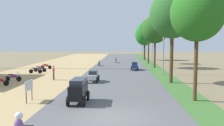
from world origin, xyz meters
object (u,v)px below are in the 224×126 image
at_px(parked_motorbike_second, 0,81).
at_px(streetlamp_near, 164,41).
at_px(median_tree_fifth, 145,34).
at_px(motorbike_ahead_third, 116,60).
at_px(car_sedan_silver, 93,76).
at_px(parked_motorbike_sixth, 46,66).
at_px(pedestrian_on_shoulder, 54,72).
at_px(median_tree_third, 155,29).
at_px(parked_motorbike_third, 13,77).
at_px(utility_pole_near, 173,38).
at_px(median_tree_second, 172,14).
at_px(street_signboard, 29,87).
at_px(median_tree_nearest, 197,13).
at_px(median_tree_fourth, 149,27).
at_px(parked_motorbike_fourth, 36,70).
at_px(car_van_black, 79,89).
at_px(parked_motorbike_fifth, 40,68).
at_px(car_hatchback_blue, 135,66).
at_px(motorbike_ahead_second, 99,63).
at_px(streetlamp_mid, 152,43).
at_px(streetlamp_far, 142,42).

bearing_deg(parked_motorbike_second, streetlamp_near, 27.27).
distance_m(median_tree_fifth, motorbike_ahead_third, 11.58).
bearing_deg(car_sedan_silver, parked_motorbike_sixth, 127.69).
relative_size(parked_motorbike_second, pedestrian_on_shoulder, 1.11).
bearing_deg(median_tree_third, parked_motorbike_second, -135.25).
relative_size(parked_motorbike_third, utility_pole_near, 0.19).
relative_size(median_tree_second, utility_pole_near, 1.00).
bearing_deg(street_signboard, motorbike_ahead_third, 80.66).
bearing_deg(median_tree_nearest, median_tree_fourth, 90.44).
distance_m(street_signboard, median_tree_second, 15.38).
bearing_deg(median_tree_fifth, median_tree_nearest, -89.75).
distance_m(pedestrian_on_shoulder, median_tree_fifth, 32.80).
distance_m(parked_motorbike_fourth, median_tree_fifth, 30.23).
bearing_deg(parked_motorbike_sixth, median_tree_fifth, 48.81).
relative_size(streetlamp_near, motorbike_ahead_third, 4.21).
bearing_deg(car_sedan_silver, car_van_black, -89.34).
bearing_deg(car_sedan_silver, streetlamp_near, 36.57).
relative_size(median_tree_nearest, streetlamp_near, 1.09).
xyz_separation_m(parked_motorbike_second, utility_pole_near, (19.64, 15.80, 4.35)).
distance_m(median_tree_fifth, car_van_black, 40.63).
height_order(streetlamp_near, utility_pole_near, utility_pole_near).
bearing_deg(parked_motorbike_third, car_van_black, -44.60).
distance_m(parked_motorbike_fifth, median_tree_fifth, 28.96).
xyz_separation_m(street_signboard, median_tree_third, (11.75, 22.49, 5.19)).
relative_size(median_tree_third, car_hatchback_blue, 4.26).
xyz_separation_m(parked_motorbike_third, car_hatchback_blue, (13.45, 10.45, 0.19)).
relative_size(median_tree_second, motorbike_ahead_third, 5.25).
xyz_separation_m(street_signboard, motorbike_ahead_second, (2.40, 24.74, -0.53)).
bearing_deg(parked_motorbike_sixth, motorbike_ahead_third, 47.44).
xyz_separation_m(median_tree_fourth, utility_pole_near, (2.91, -8.65, -2.25)).
distance_m(parked_motorbike_second, utility_pole_near, 25.57).
bearing_deg(median_tree_fourth, parked_motorbike_sixth, -148.68).
distance_m(streetlamp_near, streetlamp_mid, 11.97).
bearing_deg(median_tree_nearest, streetlamp_near, 89.99).
bearing_deg(parked_motorbike_fifth, pedestrian_on_shoulder, -59.59).
relative_size(parked_motorbike_second, parked_motorbike_third, 1.00).
xyz_separation_m(street_signboard, pedestrian_on_shoulder, (-1.10, 9.45, -0.14)).
bearing_deg(streetlamp_mid, utility_pole_near, -61.37).
distance_m(parked_motorbike_second, pedestrian_on_shoulder, 5.57).
distance_m(parked_motorbike_sixth, streetlamp_far, 34.19).
bearing_deg(utility_pole_near, median_tree_nearest, -97.41).
height_order(median_tree_second, streetlamp_near, median_tree_second).
relative_size(streetlamp_far, utility_pole_near, 0.79).
height_order(parked_motorbike_fourth, utility_pole_near, utility_pole_near).
bearing_deg(car_sedan_silver, parked_motorbike_second, -163.36).
xyz_separation_m(parked_motorbike_second, streetlamp_mid, (16.96, 20.70, 3.60)).
height_order(parked_motorbike_fourth, median_tree_nearest, median_tree_nearest).
relative_size(parked_motorbike_fifth, utility_pole_near, 0.19).
relative_size(median_tree_third, streetlamp_far, 1.15).
distance_m(streetlamp_mid, car_hatchback_blue, 9.02).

